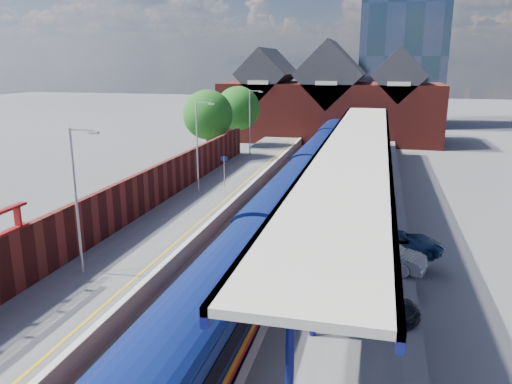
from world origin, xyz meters
TOP-DOWN VIEW (x-y plane):
  - ground at (0.00, 30.00)m, footprint 240.00×240.00m
  - ballast_bed at (0.00, 20.00)m, footprint 6.00×76.00m
  - rails at (0.00, 20.00)m, footprint 4.51×76.00m
  - left_platform at (-5.50, 20.00)m, footprint 5.00×76.00m
  - right_platform at (6.00, 20.00)m, footprint 6.00×76.00m
  - coping_left at (-3.15, 20.00)m, footprint 0.30×76.00m
  - coping_right at (3.15, 20.00)m, footprint 0.30×76.00m
  - yellow_line at (-3.75, 20.00)m, footprint 0.14×76.00m
  - train at (1.49, 25.31)m, footprint 2.97×65.93m
  - canopy at (5.48, 21.95)m, footprint 4.50×52.00m
  - lamp_post_b at (-6.36, 6.00)m, footprint 1.48×0.18m
  - lamp_post_c at (-6.36, 22.00)m, footprint 1.48×0.18m
  - lamp_post_d at (-6.36, 38.00)m, footprint 1.48×0.18m
  - platform_sign at (-5.00, 24.00)m, footprint 0.55×0.08m
  - brick_wall at (-8.10, 13.54)m, footprint 0.35×50.00m
  - station_building at (0.00, 58.00)m, footprint 30.00×12.12m
  - glass_tower at (10.00, 80.00)m, footprint 14.20×14.20m
  - tree_near at (-10.35, 35.91)m, footprint 5.20×5.20m
  - tree_far at (-9.35, 43.91)m, footprint 5.20×5.20m
  - parked_car_silver at (7.44, 10.06)m, footprint 4.49×2.58m
  - parked_car_dark at (7.03, 5.31)m, footprint 4.29×2.94m
  - parked_car_blue at (8.35, 12.09)m, footprint 4.90×3.07m

SIDE VIEW (x-z plane):
  - ground at x=0.00m, z-range 0.00..0.00m
  - ballast_bed at x=0.00m, z-range 0.00..0.06m
  - rails at x=0.00m, z-range 0.05..0.19m
  - left_platform at x=-5.50m, z-range 0.00..1.00m
  - right_platform at x=6.00m, z-range 0.00..1.00m
  - yellow_line at x=-3.75m, z-range 1.00..1.01m
  - coping_left at x=-3.15m, z-range 1.00..1.05m
  - coping_right at x=3.15m, z-range 1.00..1.05m
  - parked_car_dark at x=7.03m, z-range 1.00..2.15m
  - parked_car_blue at x=8.35m, z-range 1.00..2.26m
  - parked_car_silver at x=7.44m, z-range 1.00..2.40m
  - train at x=1.49m, z-range 0.40..3.85m
  - brick_wall at x=-8.10m, z-range 0.52..4.38m
  - platform_sign at x=-5.00m, z-range 1.44..3.94m
  - lamp_post_b at x=-6.36m, z-range 1.49..8.49m
  - lamp_post_c at x=-6.36m, z-range 1.49..8.49m
  - lamp_post_d at x=-6.36m, z-range 1.49..8.49m
  - canopy at x=5.48m, z-range 3.01..7.49m
  - tree_near at x=-10.35m, z-range 1.30..9.40m
  - tree_far at x=-9.35m, z-range 1.30..9.40m
  - station_building at x=0.00m, z-range -1.44..12.34m
  - glass_tower at x=10.00m, z-range 0.05..40.35m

